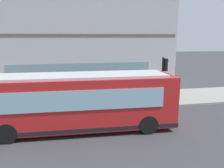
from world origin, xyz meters
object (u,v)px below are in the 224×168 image
Objects in this scene: newspaper_vending_box at (115,89)px; city_bus_nearside at (81,102)px; fire_hydrant at (67,104)px; pedestrian_walking_along_curb at (113,88)px; pedestrian_near_building_entrance at (40,93)px; traffic_light_near_corner at (164,71)px; pedestrian_by_light_pole at (163,83)px.

city_bus_nearside is at bearing 153.92° from newspaper_vending_box.
city_bus_nearside reaches higher than fire_hydrant.
pedestrian_walking_along_curb is 5.51m from pedestrian_near_building_entrance.
pedestrian_near_building_entrance is (1.48, 1.95, 0.51)m from fire_hydrant.
traffic_light_near_corner reaches higher than pedestrian_walking_along_curb.
traffic_light_near_corner is 2.96m from pedestrian_by_light_pole.
traffic_light_near_corner is at bearing -115.38° from pedestrian_walking_along_curb.
fire_hydrant is 8.47m from pedestrian_by_light_pole.
pedestrian_near_building_entrance reaches higher than fire_hydrant.
city_bus_nearside is 6.16× the size of pedestrian_walking_along_curb.
pedestrian_by_light_pole reaches higher than pedestrian_near_building_entrance.
city_bus_nearside is 7.18m from traffic_light_near_corner.
city_bus_nearside is 7.58m from newspaper_vending_box.
city_bus_nearside is at bearing -150.36° from pedestrian_near_building_entrance.
traffic_light_near_corner reaches higher than fire_hydrant.
newspaper_vending_box is at bearing 41.31° from traffic_light_near_corner.
pedestrian_by_light_pole reaches higher than newspaper_vending_box.
pedestrian_walking_along_curb is at bearing 163.31° from newspaper_vending_box.
pedestrian_by_light_pole is at bearing -80.26° from pedestrian_walking_along_curb.
pedestrian_walking_along_curb is 1.83× the size of newspaper_vending_box.
pedestrian_walking_along_curb reaches higher than fire_hydrant.
pedestrian_near_building_entrance is (4.76, 2.71, -0.53)m from city_bus_nearside.
pedestrian_by_light_pole is at bearing -72.49° from fire_hydrant.
traffic_light_near_corner is 2.22× the size of pedestrian_near_building_entrance.
newspaper_vending_box is at bearing -16.69° from pedestrian_walking_along_curb.
traffic_light_near_corner is 2.08× the size of pedestrian_walking_along_curb.
fire_hydrant is at bearing 116.46° from pedestrian_walking_along_curb.
pedestrian_near_building_entrance is 1.71× the size of newspaper_vending_box.
newspaper_vending_box is at bearing -26.08° from city_bus_nearside.
pedestrian_near_building_entrance is at bearing 52.72° from fire_hydrant.
city_bus_nearside reaches higher than newspaper_vending_box.
traffic_light_near_corner is 4.63× the size of fire_hydrant.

